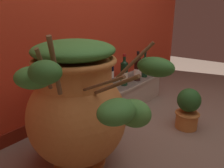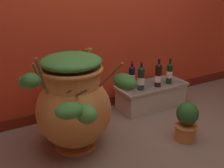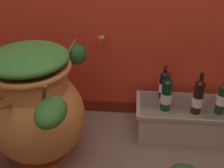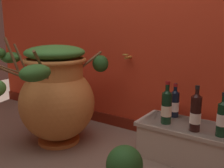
# 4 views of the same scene
# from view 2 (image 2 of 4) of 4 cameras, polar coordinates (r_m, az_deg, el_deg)

# --- Properties ---
(ground_plane) EXTENTS (7.00, 7.00, 0.00)m
(ground_plane) POSITION_cam_2_polar(r_m,az_deg,el_deg) (2.37, 11.08, -15.13)
(ground_plane) COLOR #7A6656
(terracotta_urn) EXTENTS (0.79, 0.99, 0.93)m
(terracotta_urn) POSITION_cam_2_polar(r_m,az_deg,el_deg) (2.24, -8.46, -3.97)
(terracotta_urn) COLOR #CC7F3D
(terracotta_urn) RESTS_ON ground_plane
(stone_ledge) EXTENTS (0.86, 0.37, 0.28)m
(stone_ledge) POSITION_cam_2_polar(r_m,az_deg,el_deg) (3.14, 8.69, -2.24)
(stone_ledge) COLOR beige
(stone_ledge) RESTS_ON ground_plane
(wine_bottle_left) EXTENTS (0.08, 0.08, 0.33)m
(wine_bottle_left) POSITION_cam_2_polar(r_m,az_deg,el_deg) (2.88, 6.45, 1.41)
(wine_bottle_left) COLOR black
(wine_bottle_left) RESTS_ON stone_ledge
(wine_bottle_middle) EXTENTS (0.07, 0.07, 0.28)m
(wine_bottle_middle) POSITION_cam_2_polar(r_m,az_deg,el_deg) (3.02, 4.41, 2.03)
(wine_bottle_middle) COLOR black
(wine_bottle_middle) RESTS_ON stone_ledge
(wine_bottle_right) EXTENTS (0.07, 0.07, 0.31)m
(wine_bottle_right) POSITION_cam_2_polar(r_m,az_deg,el_deg) (3.11, 12.59, 2.42)
(wine_bottle_right) COLOR black
(wine_bottle_right) RESTS_ON stone_ledge
(wine_bottle_back) EXTENTS (0.08, 0.08, 0.33)m
(wine_bottle_back) POSITION_cam_2_polar(r_m,az_deg,el_deg) (2.99, 10.21, 2.01)
(wine_bottle_back) COLOR black
(wine_bottle_back) RESTS_ON stone_ledge
(potted_shrub) EXTENTS (0.22, 0.22, 0.38)m
(potted_shrub) POSITION_cam_2_polar(r_m,az_deg,el_deg) (2.53, 16.18, -7.92)
(potted_shrub) COLOR #CC7F3D
(potted_shrub) RESTS_ON ground_plane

